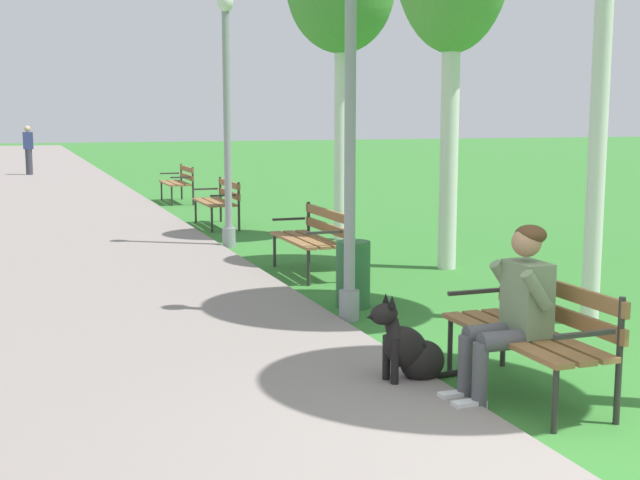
% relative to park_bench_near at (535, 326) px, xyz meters
% --- Properties ---
extents(ground_plane, '(120.00, 120.00, 0.00)m').
position_rel_park_bench_near_xyz_m(ground_plane, '(-0.39, -1.02, -0.51)').
color(ground_plane, '#33752D').
extents(paved_path, '(3.70, 60.00, 0.04)m').
position_rel_park_bench_near_xyz_m(paved_path, '(-2.37, 22.98, -0.49)').
color(paved_path, gray).
rests_on(paved_path, ground).
extents(park_bench_near, '(0.55, 1.50, 0.85)m').
position_rel_park_bench_near_xyz_m(park_bench_near, '(0.00, 0.00, 0.00)').
color(park_bench_near, olive).
rests_on(park_bench_near, ground).
extents(park_bench_mid, '(0.55, 1.50, 0.85)m').
position_rel_park_bench_near_xyz_m(park_bench_mid, '(0.06, 4.97, 0.00)').
color(park_bench_mid, olive).
rests_on(park_bench_mid, ground).
extents(park_bench_far, '(0.55, 1.50, 0.85)m').
position_rel_park_bench_near_xyz_m(park_bench_far, '(0.01, 9.89, 0.00)').
color(park_bench_far, olive).
rests_on(park_bench_far, ground).
extents(park_bench_furthest, '(0.55, 1.50, 0.85)m').
position_rel_park_bench_near_xyz_m(park_bench_furthest, '(0.11, 14.39, 0.00)').
color(park_bench_furthest, olive).
rests_on(park_bench_furthest, ground).
extents(person_seated_on_near_bench, '(0.74, 0.49, 1.25)m').
position_rel_park_bench_near_xyz_m(person_seated_on_near_bench, '(-0.21, -0.04, 0.17)').
color(person_seated_on_near_bench, '#4C4C51').
rests_on(person_seated_on_near_bench, ground).
extents(dog_black, '(0.83, 0.32, 0.71)m').
position_rel_park_bench_near_xyz_m(dog_black, '(-0.72, 0.54, -0.25)').
color(dog_black, black).
rests_on(dog_black, ground).
extents(lamp_post_near, '(0.24, 0.24, 3.82)m').
position_rel_park_bench_near_xyz_m(lamp_post_near, '(-0.41, 2.54, 1.47)').
color(lamp_post_near, gray).
rests_on(lamp_post_near, ground).
extents(lamp_post_mid, '(0.24, 0.24, 3.81)m').
position_rel_park_bench_near_xyz_m(lamp_post_mid, '(-0.41, 7.49, 1.46)').
color(lamp_post_mid, gray).
rests_on(lamp_post_mid, ground).
extents(litter_bin, '(0.36, 0.36, 0.70)m').
position_rel_park_bench_near_xyz_m(litter_bin, '(-0.16, 3.07, -0.16)').
color(litter_bin, '#2D6638').
rests_on(litter_bin, ground).
extents(pedestrian_distant, '(0.32, 0.22, 1.65)m').
position_rel_park_bench_near_xyz_m(pedestrian_distant, '(-2.98, 24.64, 0.33)').
color(pedestrian_distant, '#383842').
rests_on(pedestrian_distant, ground).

